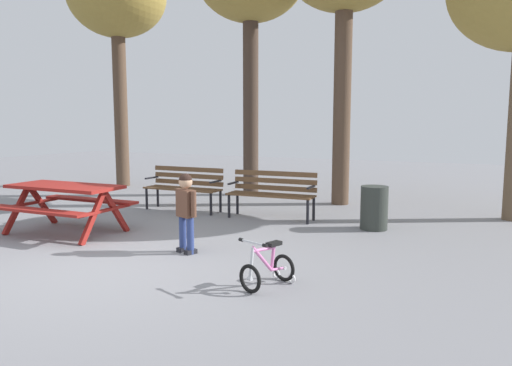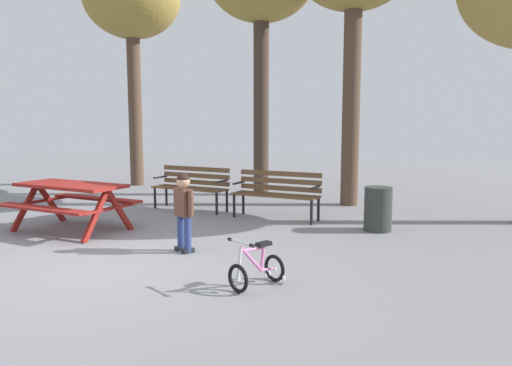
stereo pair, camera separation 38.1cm
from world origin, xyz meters
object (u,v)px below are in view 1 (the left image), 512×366
Objects in this scene: picnic_table at (65,196)px; trash_bin at (374,208)px; child_standing at (186,206)px; park_bench_far_left at (185,185)px; park_bench_left at (272,190)px; kids_bicycle at (268,268)px.

picnic_table is 2.60× the size of trash_bin.
child_standing is at bearing -3.01° from picnic_table.
picnic_table is 2.56m from park_bench_far_left.
child_standing is (-0.05, -2.65, 0.12)m from park_bench_left.
trash_bin is at bearing -1.25° from park_bench_far_left.
park_bench_far_left is 2.26× the size of trash_bin.
child_standing is 1.51× the size of trash_bin.
child_standing is (2.36, -0.12, 0.04)m from picnic_table.
park_bench_far_left reaches higher than picnic_table.
park_bench_far_left is 3.21m from child_standing.
park_bench_far_left is at bearing 135.12° from kids_bicycle.
park_bench_left is 2.29× the size of trash_bin.
trash_bin is (3.76, -0.08, -0.16)m from park_bench_far_left.
kids_bicycle is 0.88× the size of trash_bin.
park_bench_far_left is 1.50× the size of child_standing.
kids_bicycle is at bearing -44.88° from park_bench_far_left.
child_standing reaches higher than park_bench_left.
park_bench_far_left is 1.90m from park_bench_left.
picnic_table is 1.73× the size of child_standing.
trash_bin is (4.28, 2.42, -0.24)m from picnic_table.
child_standing is 1.76m from kids_bicycle.
trash_bin is at bearing 29.52° from picnic_table.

